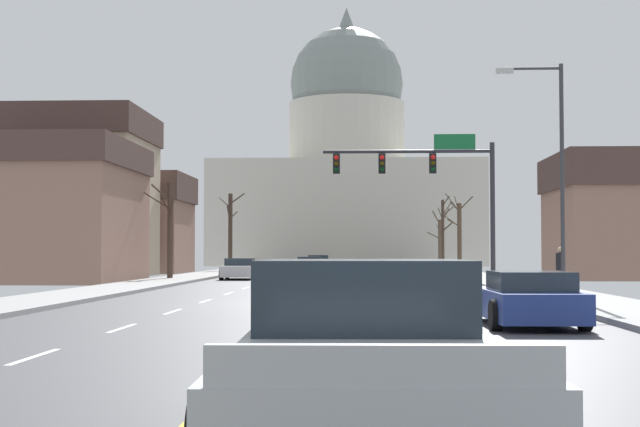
{
  "coord_description": "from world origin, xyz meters",
  "views": [
    {
      "loc": [
        1.51,
        -27.59,
        1.63
      ],
      "look_at": [
        -0.72,
        23.11,
        3.71
      ],
      "focal_mm": 51.24,
      "sensor_mm": 36.0,
      "label": 1
    }
  ],
  "objects_px": {
    "sedan_near_03": "(527,300)",
    "sedan_oncoming_02": "(318,263)",
    "sedan_near_01": "(373,281)",
    "pickup_truck_near_05": "(365,364)",
    "signal_gantry": "(431,175)",
    "street_lamp_right": "(553,158)",
    "sedan_oncoming_00": "(240,269)",
    "sedan_oncoming_01": "(309,266)",
    "sedan_near_02": "(366,287)",
    "pedestrian_00": "(561,267)",
    "sedan_near_04": "(386,320)",
    "sedan_near_00": "(449,276)"
  },
  "relations": [
    {
      "from": "sedan_near_04",
      "to": "sedan_oncoming_01",
      "type": "xyz_separation_m",
      "value": [
        -3.89,
        48.89,
        -0.01
      ]
    },
    {
      "from": "pickup_truck_near_05",
      "to": "sedan_oncoming_02",
      "type": "distance_m",
      "value": 67.99
    },
    {
      "from": "signal_gantry",
      "to": "sedan_near_03",
      "type": "height_order",
      "value": "signal_gantry"
    },
    {
      "from": "pedestrian_00",
      "to": "signal_gantry",
      "type": "bearing_deg",
      "value": 116.31
    },
    {
      "from": "pickup_truck_near_05",
      "to": "pedestrian_00",
      "type": "relative_size",
      "value": 3.44
    },
    {
      "from": "sedan_oncoming_01",
      "to": "sedan_oncoming_02",
      "type": "height_order",
      "value": "sedan_oncoming_02"
    },
    {
      "from": "sedan_near_02",
      "to": "sedan_oncoming_00",
      "type": "bearing_deg",
      "value": 105.77
    },
    {
      "from": "signal_gantry",
      "to": "sedan_oncoming_01",
      "type": "bearing_deg",
      "value": 108.28
    },
    {
      "from": "sedan_oncoming_02",
      "to": "sedan_near_01",
      "type": "bearing_deg",
      "value": -84.73
    },
    {
      "from": "sedan_near_04",
      "to": "pedestrian_00",
      "type": "bearing_deg",
      "value": 70.89
    },
    {
      "from": "street_lamp_right",
      "to": "sedan_near_02",
      "type": "height_order",
      "value": "street_lamp_right"
    },
    {
      "from": "sedan_near_03",
      "to": "sedan_oncoming_02",
      "type": "height_order",
      "value": "sedan_oncoming_02"
    },
    {
      "from": "sedan_near_00",
      "to": "sedan_near_03",
      "type": "height_order",
      "value": "sedan_near_00"
    },
    {
      "from": "sedan_oncoming_00",
      "to": "sedan_oncoming_01",
      "type": "height_order",
      "value": "sedan_oncoming_01"
    },
    {
      "from": "street_lamp_right",
      "to": "sedan_oncoming_00",
      "type": "height_order",
      "value": "street_lamp_right"
    },
    {
      "from": "sedan_near_04",
      "to": "sedan_oncoming_02",
      "type": "bearing_deg",
      "value": 93.57
    },
    {
      "from": "signal_gantry",
      "to": "sedan_near_03",
      "type": "bearing_deg",
      "value": -89.09
    },
    {
      "from": "sedan_near_01",
      "to": "sedan_oncoming_00",
      "type": "height_order",
      "value": "sedan_oncoming_00"
    },
    {
      "from": "sedan_near_00",
      "to": "pedestrian_00",
      "type": "relative_size",
      "value": 2.78
    },
    {
      "from": "sedan_near_02",
      "to": "pedestrian_00",
      "type": "height_order",
      "value": "pedestrian_00"
    },
    {
      "from": "sedan_near_02",
      "to": "sedan_near_04",
      "type": "bearing_deg",
      "value": -89.09
    },
    {
      "from": "sedan_near_00",
      "to": "pedestrian_00",
      "type": "distance_m",
      "value": 6.12
    },
    {
      "from": "sedan_near_00",
      "to": "pedestrian_00",
      "type": "bearing_deg",
      "value": -53.63
    },
    {
      "from": "sedan_near_02",
      "to": "sedan_near_03",
      "type": "bearing_deg",
      "value": -63.62
    },
    {
      "from": "street_lamp_right",
      "to": "sedan_near_02",
      "type": "xyz_separation_m",
      "value": [
        -6.23,
        -3.37,
        -4.14
      ]
    },
    {
      "from": "sedan_oncoming_01",
      "to": "signal_gantry",
      "type": "bearing_deg",
      "value": -71.72
    },
    {
      "from": "sedan_near_03",
      "to": "street_lamp_right",
      "type": "bearing_deg",
      "value": 75.02
    },
    {
      "from": "sedan_near_04",
      "to": "sedan_oncoming_02",
      "type": "height_order",
      "value": "sedan_oncoming_02"
    },
    {
      "from": "sedan_near_03",
      "to": "sedan_oncoming_00",
      "type": "distance_m",
      "value": 33.69
    },
    {
      "from": "street_lamp_right",
      "to": "pickup_truck_near_05",
      "type": "height_order",
      "value": "street_lamp_right"
    },
    {
      "from": "sedan_near_02",
      "to": "sedan_near_03",
      "type": "distance_m",
      "value": 7.78
    },
    {
      "from": "signal_gantry",
      "to": "pedestrian_00",
      "type": "distance_m",
      "value": 10.05
    },
    {
      "from": "sedan_near_00",
      "to": "sedan_oncoming_01",
      "type": "xyz_separation_m",
      "value": [
        -7.24,
        23.87,
        0.01
      ]
    },
    {
      "from": "sedan_near_03",
      "to": "sedan_oncoming_02",
      "type": "distance_m",
      "value": 55.84
    },
    {
      "from": "pedestrian_00",
      "to": "sedan_near_03",
      "type": "bearing_deg",
      "value": -105.09
    },
    {
      "from": "sedan_near_01",
      "to": "sedan_near_03",
      "type": "relative_size",
      "value": 1.01
    },
    {
      "from": "sedan_near_00",
      "to": "pickup_truck_near_05",
      "type": "relative_size",
      "value": 0.81
    },
    {
      "from": "sedan_oncoming_00",
      "to": "sedan_oncoming_01",
      "type": "xyz_separation_m",
      "value": [
        3.39,
        10.59,
        0.01
      ]
    },
    {
      "from": "sedan_near_01",
      "to": "pickup_truck_near_05",
      "type": "distance_m",
      "value": 25.19
    },
    {
      "from": "sedan_oncoming_01",
      "to": "sedan_near_02",
      "type": "bearing_deg",
      "value": -84.1
    },
    {
      "from": "sedan_near_01",
      "to": "pickup_truck_near_05",
      "type": "height_order",
      "value": "pickup_truck_near_05"
    },
    {
      "from": "sedan_near_00",
      "to": "sedan_near_02",
      "type": "bearing_deg",
      "value": -106.86
    },
    {
      "from": "street_lamp_right",
      "to": "sedan_oncoming_02",
      "type": "bearing_deg",
      "value": 102.35
    },
    {
      "from": "street_lamp_right",
      "to": "pickup_truck_near_05",
      "type": "relative_size",
      "value": 1.37
    },
    {
      "from": "signal_gantry",
      "to": "sedan_oncoming_00",
      "type": "relative_size",
      "value": 1.76
    },
    {
      "from": "sedan_near_01",
      "to": "pedestrian_00",
      "type": "relative_size",
      "value": 2.75
    },
    {
      "from": "sedan_near_03",
      "to": "sedan_oncoming_01",
      "type": "distance_m",
      "value": 43.18
    },
    {
      "from": "signal_gantry",
      "to": "sedan_oncoming_01",
      "type": "relative_size",
      "value": 1.71
    },
    {
      "from": "street_lamp_right",
      "to": "sedan_oncoming_01",
      "type": "height_order",
      "value": "street_lamp_right"
    },
    {
      "from": "sedan_near_02",
      "to": "sedan_near_04",
      "type": "relative_size",
      "value": 1.03
    }
  ]
}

